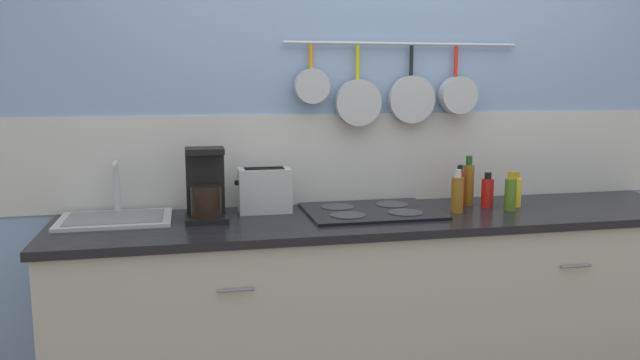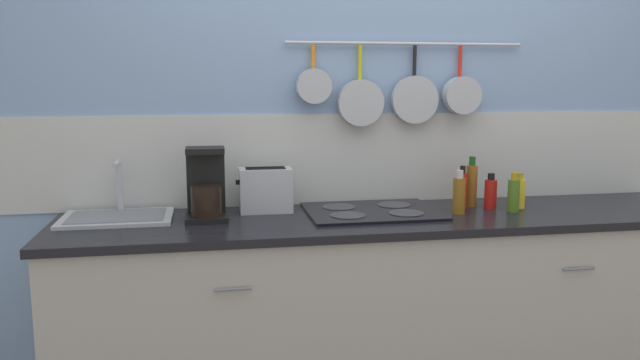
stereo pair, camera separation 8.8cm
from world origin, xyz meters
name	(u,v)px [view 1 (the left image)]	position (x,y,z in m)	size (l,w,h in m)	color
wall_back	(370,125)	(0.00, 0.35, 1.27)	(7.20, 0.15, 2.60)	#84A3CC
cabinet_base	(390,316)	(0.00, 0.00, 0.43)	(2.86, 0.60, 0.86)	#B7B2A8
countertop	(392,219)	(0.00, 0.00, 0.88)	(2.90, 0.63, 0.03)	black
sink_basin	(115,216)	(-1.18, 0.14, 0.92)	(0.46, 0.33, 0.24)	#B7BABF
coffee_maker	(206,191)	(-0.80, 0.07, 1.03)	(0.18, 0.17, 0.31)	black
toaster	(264,190)	(-0.54, 0.18, 1.00)	(0.25, 0.13, 0.20)	#B7BABF
cooktop	(371,211)	(-0.08, 0.07, 0.91)	(0.58, 0.46, 0.01)	black
bottle_olive_oil	(457,194)	(0.30, -0.01, 0.98)	(0.06, 0.06, 0.19)	#8C5919
bottle_sesame_oil	(459,189)	(0.36, 0.10, 0.99)	(0.04, 0.04, 0.20)	red
bottle_vinegar	(468,183)	(0.42, 0.13, 1.00)	(0.05, 0.05, 0.23)	#8C5919
bottle_dish_soap	(487,192)	(0.49, 0.07, 0.97)	(0.06, 0.06, 0.16)	red
bottle_cooking_wine	(510,193)	(0.55, -0.02, 0.98)	(0.05, 0.05, 0.18)	#4C721E
bottle_hot_sauce	(515,191)	(0.62, 0.05, 0.97)	(0.05, 0.05, 0.16)	yellow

